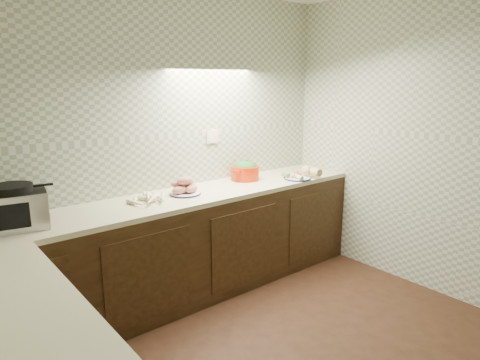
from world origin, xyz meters
TOP-DOWN VIEW (x-y plane):
  - room at (0.00, 0.00)m, footprint 3.60×3.60m
  - counter at (-0.68, 0.68)m, footprint 3.60×3.60m
  - toaster_oven at (-1.22, 1.53)m, footprint 0.45×0.38m
  - parsnip_pile at (-0.29, 1.50)m, footprint 0.34×0.35m
  - sweet_potato_plate at (0.07, 1.53)m, footprint 0.27×0.26m
  - onion_bowl at (0.15, 1.65)m, footprint 0.14×0.14m
  - dutch_oven at (0.81, 1.62)m, footprint 0.35×0.35m
  - veg_plate at (1.27, 1.32)m, footprint 0.33×0.28m

SIDE VIEW (x-z plane):
  - counter at x=-0.68m, z-range 0.00..0.90m
  - parsnip_pile at x=-0.29m, z-range 0.89..0.96m
  - onion_bowl at x=0.15m, z-range 0.89..0.99m
  - veg_plate at x=1.27m, z-range 0.88..1.00m
  - sweet_potato_plate at x=0.07m, z-range 0.88..1.03m
  - dutch_oven at x=0.81m, z-range 0.90..1.09m
  - toaster_oven at x=-1.22m, z-range 0.89..1.18m
  - room at x=0.00m, z-range 0.33..2.93m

